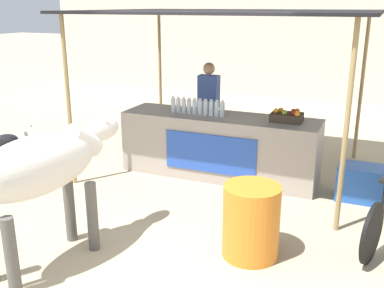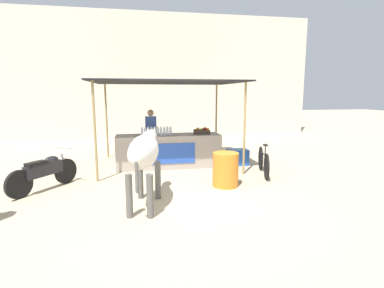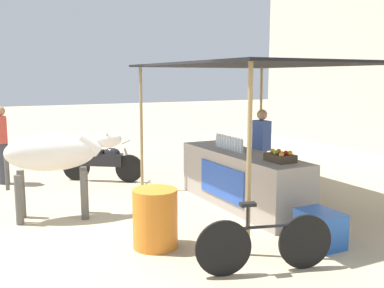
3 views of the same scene
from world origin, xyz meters
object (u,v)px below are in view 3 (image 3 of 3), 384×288
Objects in this scene: cooler_box at (320,229)px; passerby_on_street at (2,144)px; cow at (55,155)px; motorcycle_parked at (103,162)px; water_barrel at (155,218)px; vendor_behind_counter at (261,151)px; bicycle_leaning at (265,243)px; stall_counter at (241,179)px; fruit_crate at (281,157)px.

passerby_on_street reaches higher than cooler_box.
motorcycle_parked is (-2.18, 1.38, -0.60)m from cow.
cow reaches higher than motorcycle_parked.
water_barrel is 0.43× the size of cow.
bicycle_leaning is (2.88, -2.00, -0.50)m from vendor_behind_counter.
bicycle_leaning is (5.35, 0.38, -0.08)m from motorcycle_parked.
stall_counter is 5.00× the size of cooler_box.
stall_counter is 5.15m from passerby_on_street.
cooler_box is at bearing 17.00° from motorcycle_parked.
motorcycle_parked reaches higher than bicycle_leaning.
vendor_behind_counter reaches higher than bicycle_leaning.
passerby_on_street reaches higher than stall_counter.
motorcycle_parked is at bearing 147.64° from cow.
motorcycle_parked reaches higher than cooler_box.
stall_counter is 3.16m from cow.
water_barrel is at bearing -62.11° from stall_counter.
fruit_crate reaches higher than stall_counter.
stall_counter is 1.98× the size of motorcycle_parked.
cooler_box is at bearing 45.72° from cow.
vendor_behind_counter is at bearing 122.02° from stall_counter.
cooler_box is at bearing 105.93° from bicycle_leaning.
cooler_box is 2.22m from water_barrel.
fruit_crate is 0.27× the size of vendor_behind_counter.
stall_counter reaches higher than water_barrel.
bicycle_leaning is at bearing -27.47° from stall_counter.
cow reaches higher than cooler_box.
stall_counter is 2.71m from bicycle_leaning.
vendor_behind_counter is at bearing 53.48° from passerby_on_street.
cow is at bearing -32.36° from motorcycle_parked.
fruit_crate is 0.27× the size of bicycle_leaning.
motorcycle_parked is 0.94× the size of bicycle_leaning.
water_barrel is at bearing -6.34° from motorcycle_parked.
water_barrel is (0.10, -2.13, -0.64)m from fruit_crate.
fruit_crate is at bearing 23.11° from motorcycle_parked.
cooler_box is 0.36× the size of passerby_on_street.
cooler_box is 4.15m from cow.
water_barrel is at bearing -116.17° from cooler_box.
motorcycle_parked is at bearing -163.00° from cooler_box.
stall_counter is 0.96m from vendor_behind_counter.
cow is (-2.84, -2.91, 0.79)m from cooler_box.
fruit_crate is 0.56× the size of water_barrel.
water_barrel is 1.55m from bicycle_leaning.
cooler_box is 6.76m from passerby_on_street.
stall_counter is 1.15m from fruit_crate.
vendor_behind_counter reaches higher than cooler_box.
cooler_box is at bearing -18.45° from vendor_behind_counter.
passerby_on_street is at bearing -159.05° from bicycle_leaning.
water_barrel is 5.03m from passerby_on_street.
stall_counter is at bearing 152.53° from bicycle_leaning.
cow is 2.98m from passerby_on_street.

